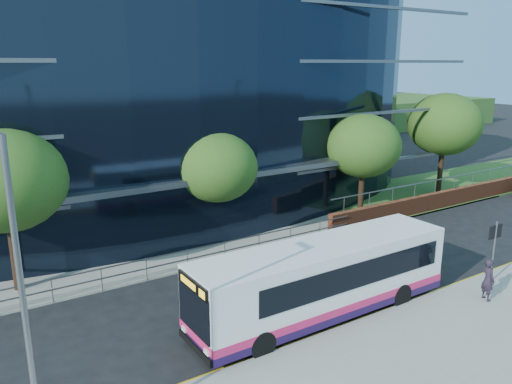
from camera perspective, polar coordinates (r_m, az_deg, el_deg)
ground at (r=22.07m, az=15.06°, el=-11.49°), size 200.00×200.00×0.00m
pavement_near at (r=19.50m, az=26.35°, el=-16.01°), size 80.00×8.00×0.15m
kerb at (r=21.46m, az=17.07°, el=-12.18°), size 80.00×0.25×0.16m
yellow_line_outer at (r=21.61m, az=16.65°, el=-12.18°), size 80.00×0.08×0.01m
yellow_line_inner at (r=21.69m, az=16.34°, el=-12.05°), size 80.00×0.08×0.01m
far_forecourt at (r=27.38m, az=-11.38°, el=-5.96°), size 50.00×8.00×0.10m
grass_verge at (r=46.83m, az=25.12°, el=1.51°), size 36.00×8.00×0.12m
glass_office at (r=35.69m, az=-14.94°, el=11.64°), size 44.00×23.10×16.00m
retaining_wall at (r=41.50m, az=26.48°, el=0.61°), size 34.00×0.40×2.11m
guard_railings at (r=22.96m, az=-12.43°, el=-8.04°), size 24.00×0.05×1.10m
apartment_block at (r=84.59m, az=1.15°, el=15.61°), size 60.00×42.00×30.00m
street_sign at (r=23.83m, az=25.61°, el=-4.91°), size 0.85×0.09×2.80m
tree_far_a at (r=22.63m, az=-26.75°, el=1.13°), size 4.95×4.95×6.98m
tree_far_b at (r=26.11m, az=-4.48°, el=2.80°), size 4.29×4.29×6.05m
tree_far_c at (r=31.58m, az=12.20°, el=5.16°), size 4.62×4.62×6.51m
tree_far_d at (r=38.92m, az=20.75°, el=7.23°), size 5.28×5.28×7.44m
tree_dist_e at (r=66.07m, az=3.70°, el=10.18°), size 4.62×4.62×6.51m
tree_dist_f at (r=78.04m, az=12.47°, el=10.30°), size 4.29×4.29×6.05m
streetlight_west at (r=12.04m, az=-25.03°, el=-11.75°), size 0.15×0.77×8.00m
city_bus at (r=19.44m, az=7.91°, el=-9.71°), size 10.89×2.52×2.94m
pedestrian at (r=22.47m, az=24.99°, el=-9.05°), size 0.58×0.73×1.76m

